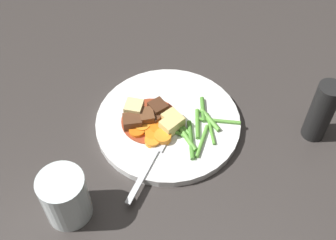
% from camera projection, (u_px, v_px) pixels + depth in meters
% --- Properties ---
extents(ground_plane, '(3.00, 3.00, 0.00)m').
position_uv_depth(ground_plane, '(168.00, 125.00, 0.83)').
color(ground_plane, '#383330').
extents(dinner_plate, '(0.28, 0.28, 0.02)m').
position_uv_depth(dinner_plate, '(168.00, 123.00, 0.82)').
color(dinner_plate, white).
rests_on(dinner_plate, ground_plane).
extents(stew_sauce, '(0.11, 0.11, 0.00)m').
position_uv_depth(stew_sauce, '(150.00, 122.00, 0.81)').
color(stew_sauce, '#93381E').
rests_on(stew_sauce, dinner_plate).
extents(carrot_slice_0, '(0.04, 0.04, 0.01)m').
position_uv_depth(carrot_slice_0, '(137.00, 131.00, 0.80)').
color(carrot_slice_0, orange).
rests_on(carrot_slice_0, dinner_plate).
extents(carrot_slice_1, '(0.03, 0.03, 0.01)m').
position_uv_depth(carrot_slice_1, '(163.00, 137.00, 0.78)').
color(carrot_slice_1, orange).
rests_on(carrot_slice_1, dinner_plate).
extents(carrot_slice_2, '(0.04, 0.04, 0.01)m').
position_uv_depth(carrot_slice_2, '(154.00, 134.00, 0.79)').
color(carrot_slice_2, orange).
rests_on(carrot_slice_2, dinner_plate).
extents(carrot_slice_3, '(0.04, 0.04, 0.01)m').
position_uv_depth(carrot_slice_3, '(152.00, 141.00, 0.78)').
color(carrot_slice_3, orange).
rests_on(carrot_slice_3, dinner_plate).
extents(carrot_slice_4, '(0.04, 0.04, 0.01)m').
position_uv_depth(carrot_slice_4, '(158.00, 128.00, 0.80)').
color(carrot_slice_4, orange).
rests_on(carrot_slice_4, dinner_plate).
extents(carrot_slice_5, '(0.03, 0.03, 0.01)m').
position_uv_depth(carrot_slice_5, '(142.00, 126.00, 0.80)').
color(carrot_slice_5, orange).
rests_on(carrot_slice_5, dinner_plate).
extents(carrot_slice_6, '(0.04, 0.04, 0.01)m').
position_uv_depth(carrot_slice_6, '(163.00, 116.00, 0.82)').
color(carrot_slice_6, orange).
rests_on(carrot_slice_6, dinner_plate).
extents(potato_chunk_0, '(0.05, 0.05, 0.03)m').
position_uv_depth(potato_chunk_0, '(173.00, 121.00, 0.80)').
color(potato_chunk_0, '#E5CC7A').
rests_on(potato_chunk_0, dinner_plate).
extents(potato_chunk_1, '(0.04, 0.04, 0.03)m').
position_uv_depth(potato_chunk_1, '(171.00, 126.00, 0.79)').
color(potato_chunk_1, '#E5CC7A').
rests_on(potato_chunk_1, dinner_plate).
extents(potato_chunk_2, '(0.04, 0.04, 0.03)m').
position_uv_depth(potato_chunk_2, '(134.00, 109.00, 0.81)').
color(potato_chunk_2, '#EAD68C').
rests_on(potato_chunk_2, dinner_plate).
extents(meat_chunk_0, '(0.03, 0.03, 0.03)m').
position_uv_depth(meat_chunk_0, '(147.00, 116.00, 0.81)').
color(meat_chunk_0, brown).
rests_on(meat_chunk_0, dinner_plate).
extents(meat_chunk_1, '(0.04, 0.03, 0.02)m').
position_uv_depth(meat_chunk_1, '(132.00, 122.00, 0.80)').
color(meat_chunk_1, '#56331E').
rests_on(meat_chunk_1, dinner_plate).
extents(meat_chunk_2, '(0.03, 0.03, 0.02)m').
position_uv_depth(meat_chunk_2, '(156.00, 117.00, 0.81)').
color(meat_chunk_2, '#4C2B19').
rests_on(meat_chunk_2, dinner_plate).
extents(meat_chunk_3, '(0.04, 0.04, 0.03)m').
position_uv_depth(meat_chunk_3, '(158.00, 109.00, 0.82)').
color(meat_chunk_3, '#4C2B19').
rests_on(meat_chunk_3, dinner_plate).
extents(green_bean_0, '(0.02, 0.07, 0.01)m').
position_uv_depth(green_bean_0, '(197.00, 124.00, 0.81)').
color(green_bean_0, '#599E38').
rests_on(green_bean_0, dinner_plate).
extents(green_bean_1, '(0.01, 0.07, 0.01)m').
position_uv_depth(green_bean_1, '(211.00, 129.00, 0.80)').
color(green_bean_1, '#599E38').
rests_on(green_bean_1, dinner_plate).
extents(green_bean_2, '(0.08, 0.02, 0.01)m').
position_uv_depth(green_bean_2, '(218.00, 121.00, 0.81)').
color(green_bean_2, '#66AD42').
rests_on(green_bean_2, dinner_plate).
extents(green_bean_3, '(0.03, 0.06, 0.01)m').
position_uv_depth(green_bean_3, '(210.00, 120.00, 0.81)').
color(green_bean_3, '#66AD42').
rests_on(green_bean_3, dinner_plate).
extents(green_bean_4, '(0.01, 0.08, 0.01)m').
position_uv_depth(green_bean_4, '(191.00, 140.00, 0.78)').
color(green_bean_4, '#4C8E33').
rests_on(green_bean_4, dinner_plate).
extents(green_bean_5, '(0.05, 0.04, 0.01)m').
position_uv_depth(green_bean_5, '(174.00, 131.00, 0.80)').
color(green_bean_5, '#4C8E33').
rests_on(green_bean_5, dinner_plate).
extents(green_bean_6, '(0.03, 0.07, 0.01)m').
position_uv_depth(green_bean_6, '(186.00, 137.00, 0.79)').
color(green_bean_6, '#66AD42').
rests_on(green_bean_6, dinner_plate).
extents(green_bean_7, '(0.01, 0.06, 0.01)m').
position_uv_depth(green_bean_7, '(203.00, 109.00, 0.83)').
color(green_bean_7, '#4C8E33').
rests_on(green_bean_7, dinner_plate).
extents(green_bean_8, '(0.04, 0.06, 0.01)m').
position_uv_depth(green_bean_8, '(179.00, 124.00, 0.81)').
color(green_bean_8, '#599E38').
rests_on(green_bean_8, dinner_plate).
extents(green_bean_9, '(0.03, 0.07, 0.01)m').
position_uv_depth(green_bean_9, '(202.00, 141.00, 0.78)').
color(green_bean_9, '#66AD42').
rests_on(green_bean_9, dinner_plate).
extents(fork, '(0.10, 0.16, 0.00)m').
position_uv_depth(fork, '(151.00, 160.00, 0.76)').
color(fork, silver).
rests_on(fork, dinner_plate).
extents(water_glass, '(0.07, 0.07, 0.10)m').
position_uv_depth(water_glass, '(65.00, 197.00, 0.68)').
color(water_glass, silver).
rests_on(water_glass, ground_plane).
extents(pepper_mill, '(0.04, 0.04, 0.13)m').
position_uv_depth(pepper_mill, '(321.00, 112.00, 0.77)').
color(pepper_mill, black).
rests_on(pepper_mill, ground_plane).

